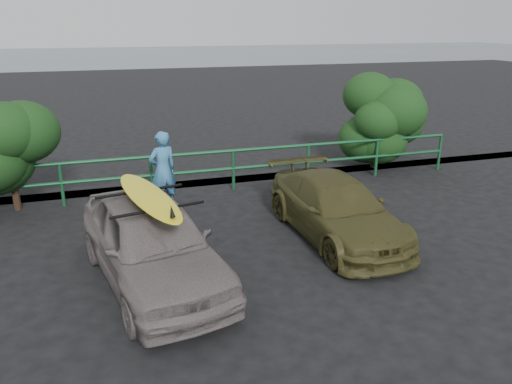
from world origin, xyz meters
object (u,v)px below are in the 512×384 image
olive_vehicle (336,208)px  surfboard (148,196)px  guardrail (193,173)px  man (163,170)px  sedan (152,242)px

olive_vehicle → surfboard: 3.79m
guardrail → man: man is taller
sedan → man: size_ratio=2.32×
guardrail → olive_vehicle: bearing=-56.8°
guardrail → olive_vehicle: (2.18, -3.34, 0.05)m
olive_vehicle → surfboard: surfboard is taller
olive_vehicle → surfboard: bearing=-169.7°
man → surfboard: man is taller
sedan → surfboard: 0.78m
guardrail → man: 1.13m
sedan → man: man is taller
sedan → surfboard: bearing=0.0°
sedan → surfboard: size_ratio=1.54×
guardrail → sedan: sedan is taller
sedan → olive_vehicle: 3.69m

